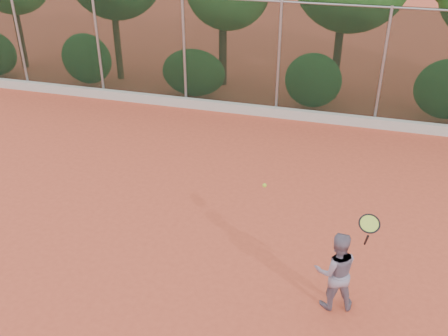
# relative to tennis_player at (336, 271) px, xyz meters

# --- Properties ---
(ground) EXTENTS (80.00, 80.00, 0.00)m
(ground) POSITION_rel_tennis_player_xyz_m (-2.45, 0.95, -0.73)
(ground) COLOR #C74A2F
(ground) RESTS_ON ground
(concrete_curb) EXTENTS (24.00, 0.20, 0.30)m
(concrete_curb) POSITION_rel_tennis_player_xyz_m (-2.45, 7.77, -0.58)
(concrete_curb) COLOR #B8B2AA
(concrete_curb) RESTS_ON ground
(tennis_player) EXTENTS (0.82, 0.71, 1.45)m
(tennis_player) POSITION_rel_tennis_player_xyz_m (0.00, 0.00, 0.00)
(tennis_player) COLOR slate
(tennis_player) RESTS_ON ground
(chainlink_fence) EXTENTS (24.09, 0.09, 3.50)m
(chainlink_fence) POSITION_rel_tennis_player_xyz_m (-2.45, 7.95, 1.13)
(chainlink_fence) COLOR black
(chainlink_fence) RESTS_ON ground
(tennis_racket) EXTENTS (0.35, 0.33, 0.60)m
(tennis_racket) POSITION_rel_tennis_player_xyz_m (0.39, -0.08, 1.04)
(tennis_racket) COLOR black
(tennis_racket) RESTS_ON ground
(tennis_ball_in_flight) EXTENTS (0.07, 0.07, 0.07)m
(tennis_ball_in_flight) POSITION_rel_tennis_player_xyz_m (-1.32, 0.44, 1.17)
(tennis_ball_in_flight) COLOR #A9C62D
(tennis_ball_in_flight) RESTS_ON ground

